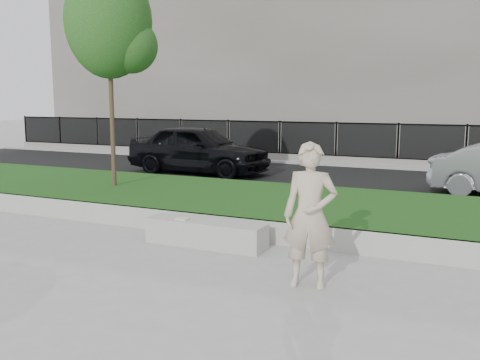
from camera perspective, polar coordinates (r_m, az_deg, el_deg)
The scene contains 12 objects.
ground at distance 8.81m, azimuth -6.63°, elevation -7.53°, with size 90.00×90.00×0.00m, color gray.
grass_bank at distance 11.35m, azimuth 1.31°, elevation -2.75°, with size 34.00×4.00×0.40m, color black.
grass_kerb at distance 9.63m, azimuth -3.40°, elevation -4.85°, with size 34.00×0.08×0.40m, color #99978F.
street at distance 16.49m, azimuth 9.01°, elevation 0.11°, with size 34.00×7.00×0.04m, color black.
far_pavement at distance 20.81m, azimuth 12.45°, elevation 1.89°, with size 34.00×3.00×0.12m, color gray.
iron_fence at distance 19.79m, azimuth 11.86°, elevation 2.97°, with size 32.00×0.30×1.50m.
building_facade at distance 27.67m, azimuth 16.06°, elevation 13.65°, with size 34.00×10.00×10.00m, color #5E5952.
stone_bench at distance 9.03m, azimuth -3.67°, elevation -5.68°, with size 2.08×0.52×0.43m, color #99978F.
man at distance 6.99m, azimuth 7.48°, elevation -3.77°, with size 0.69×0.46×1.90m, color #C4B097.
book at distance 9.10m, azimuth -6.16°, elevation -4.14°, with size 0.21×0.15×0.02m, color beige.
young_tree at distance 13.03m, azimuth -13.48°, elevation 15.69°, with size 2.07×1.98×5.07m.
car_dark at distance 17.27m, azimuth -4.45°, elevation 3.31°, with size 1.88×4.68×1.59m, color black.
Camera 1 is at (4.46, -7.19, 2.45)m, focal length 40.00 mm.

